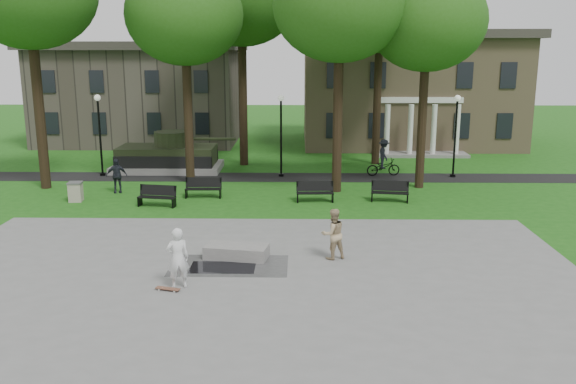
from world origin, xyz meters
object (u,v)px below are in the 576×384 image
friend_watching (333,234)px  trash_bin (76,192)px  concrete_block (237,251)px  skateboarder (178,258)px  cyclist (383,161)px  park_bench_0 (157,195)px

friend_watching → trash_bin: size_ratio=1.89×
concrete_block → trash_bin: trash_bin is taller
concrete_block → skateboarder: 3.30m
friend_watching → trash_bin: bearing=-56.9°
skateboarder → cyclist: size_ratio=0.89×
friend_watching → trash_bin: 14.61m
cyclist → park_bench_0: (-11.64, -7.38, -0.36)m
friend_watching → cyclist: 15.20m
skateboarder → friend_watching: bearing=-168.9°
friend_watching → cyclist: bearing=-126.9°
trash_bin → skateboarder: bearing=-57.0°
park_bench_0 → trash_bin: size_ratio=1.93×
concrete_block → park_bench_0: 8.58m
friend_watching → cyclist: (3.74, 14.73, -0.05)m
skateboarder → cyclist: cyclist is taller
friend_watching → park_bench_0: bearing=-65.6°
concrete_block → skateboarder: size_ratio=1.14×
skateboarder → concrete_block: bearing=-136.5°
friend_watching → skateboarder: bearing=7.0°
concrete_block → friend_watching: friend_watching is taller
cyclist → trash_bin: cyclist is taller
skateboarder → friend_watching: (4.91, 2.79, -0.06)m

